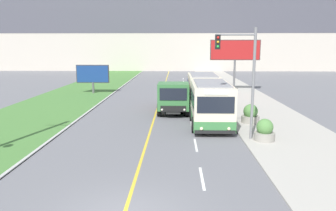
{
  "coord_description": "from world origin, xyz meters",
  "views": [
    {
      "loc": [
        1.69,
        -9.59,
        5.39
      ],
      "look_at": [
        1.1,
        12.19,
        1.4
      ],
      "focal_mm": 35.0,
      "sensor_mm": 36.0,
      "label": 1
    }
  ],
  "objects_px": {
    "billboard_small": "(93,74)",
    "dump_truck": "(173,98)",
    "traffic_light_mast": "(243,70)",
    "car_distant": "(194,81)",
    "planter_round_second": "(250,115)",
    "city_bus": "(206,97)",
    "billboard_large": "(235,52)",
    "planter_round_near": "(265,131)"
  },
  "relations": [
    {
      "from": "billboard_large",
      "to": "planter_round_near",
      "type": "bearing_deg",
      "value": -94.87
    },
    {
      "from": "planter_round_second",
      "to": "city_bus",
      "type": "bearing_deg",
      "value": 141.88
    },
    {
      "from": "dump_truck",
      "to": "city_bus",
      "type": "bearing_deg",
      "value": -23.46
    },
    {
      "from": "dump_truck",
      "to": "car_distant",
      "type": "xyz_separation_m",
      "value": [
        2.64,
        18.81,
        -0.6
      ]
    },
    {
      "from": "planter_round_near",
      "to": "car_distant",
      "type": "bearing_deg",
      "value": 95.63
    },
    {
      "from": "car_distant",
      "to": "planter_round_near",
      "type": "bearing_deg",
      "value": -84.37
    },
    {
      "from": "traffic_light_mast",
      "to": "billboard_large",
      "type": "height_order",
      "value": "traffic_light_mast"
    },
    {
      "from": "car_distant",
      "to": "billboard_large",
      "type": "relative_size",
      "value": 0.71
    },
    {
      "from": "billboard_large",
      "to": "billboard_small",
      "type": "distance_m",
      "value": 16.57
    },
    {
      "from": "traffic_light_mast",
      "to": "billboard_small",
      "type": "xyz_separation_m",
      "value": [
        -13.27,
        18.54,
        -1.88
      ]
    },
    {
      "from": "car_distant",
      "to": "billboard_small",
      "type": "relative_size",
      "value": 1.16
    },
    {
      "from": "billboard_large",
      "to": "planter_round_near",
      "type": "relative_size",
      "value": 4.87
    },
    {
      "from": "car_distant",
      "to": "billboard_small",
      "type": "height_order",
      "value": "billboard_small"
    },
    {
      "from": "city_bus",
      "to": "planter_round_near",
      "type": "distance_m",
      "value": 7.25
    },
    {
      "from": "traffic_light_mast",
      "to": "billboard_large",
      "type": "bearing_deg",
      "value": 81.37
    },
    {
      "from": "city_bus",
      "to": "billboard_large",
      "type": "distance_m",
      "value": 14.72
    },
    {
      "from": "billboard_large",
      "to": "planter_round_second",
      "type": "distance_m",
      "value": 16.52
    },
    {
      "from": "city_bus",
      "to": "dump_truck",
      "type": "bearing_deg",
      "value": 156.54
    },
    {
      "from": "dump_truck",
      "to": "billboard_small",
      "type": "height_order",
      "value": "billboard_small"
    },
    {
      "from": "traffic_light_mast",
      "to": "planter_round_near",
      "type": "xyz_separation_m",
      "value": [
        1.31,
        -0.31,
        -3.42
      ]
    },
    {
      "from": "planter_round_second",
      "to": "car_distant",
      "type": "bearing_deg",
      "value": 97.15
    },
    {
      "from": "billboard_small",
      "to": "dump_truck",
      "type": "bearing_deg",
      "value": -49.97
    },
    {
      "from": "planter_round_near",
      "to": "planter_round_second",
      "type": "xyz_separation_m",
      "value": [
        0.16,
        4.39,
        0.03
      ]
    },
    {
      "from": "car_distant",
      "to": "planter_round_second",
      "type": "relative_size",
      "value": 3.3
    },
    {
      "from": "billboard_small",
      "to": "planter_round_second",
      "type": "bearing_deg",
      "value": -44.45
    },
    {
      "from": "city_bus",
      "to": "traffic_light_mast",
      "type": "distance_m",
      "value": 6.97
    },
    {
      "from": "billboard_large",
      "to": "traffic_light_mast",
      "type": "bearing_deg",
      "value": -98.63
    },
    {
      "from": "car_distant",
      "to": "planter_round_second",
      "type": "height_order",
      "value": "car_distant"
    },
    {
      "from": "city_bus",
      "to": "planter_round_near",
      "type": "relative_size",
      "value": 9.83
    },
    {
      "from": "traffic_light_mast",
      "to": "planter_round_near",
      "type": "bearing_deg",
      "value": -13.41
    },
    {
      "from": "car_distant",
      "to": "billboard_large",
      "type": "bearing_deg",
      "value": -55.13
    },
    {
      "from": "dump_truck",
      "to": "planter_round_second",
      "type": "bearing_deg",
      "value": -31.84
    },
    {
      "from": "car_distant",
      "to": "traffic_light_mast",
      "type": "bearing_deg",
      "value": -87.14
    },
    {
      "from": "billboard_small",
      "to": "traffic_light_mast",
      "type": "bearing_deg",
      "value": -54.4
    },
    {
      "from": "city_bus",
      "to": "billboard_large",
      "type": "bearing_deg",
      "value": 71.92
    },
    {
      "from": "dump_truck",
      "to": "car_distant",
      "type": "distance_m",
      "value": 19.01
    },
    {
      "from": "traffic_light_mast",
      "to": "planter_round_second",
      "type": "distance_m",
      "value": 5.51
    },
    {
      "from": "billboard_small",
      "to": "planter_round_near",
      "type": "bearing_deg",
      "value": -52.28
    },
    {
      "from": "planter_round_near",
      "to": "planter_round_second",
      "type": "relative_size",
      "value": 0.95
    },
    {
      "from": "billboard_small",
      "to": "city_bus",
      "type": "bearing_deg",
      "value": -45.82
    },
    {
      "from": "city_bus",
      "to": "planter_round_second",
      "type": "height_order",
      "value": "city_bus"
    },
    {
      "from": "city_bus",
      "to": "billboard_large",
      "type": "xyz_separation_m",
      "value": [
        4.46,
        13.67,
        3.16
      ]
    }
  ]
}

